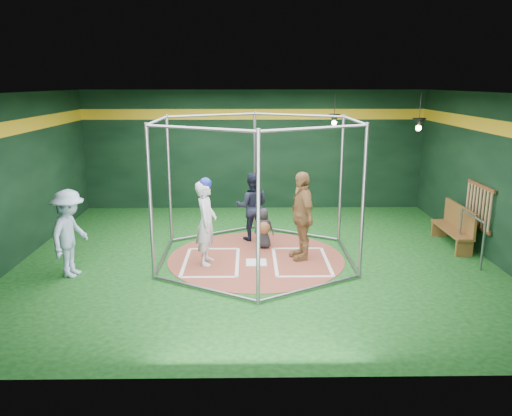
{
  "coord_description": "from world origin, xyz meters",
  "views": [
    {
      "loc": [
        -0.16,
        -10.2,
        3.71
      ],
      "look_at": [
        0.0,
        0.1,
        1.1
      ],
      "focal_mm": 35.0,
      "sensor_mm": 36.0,
      "label": 1
    }
  ],
  "objects_px": {
    "visitor_leopard": "(302,216)",
    "dugout_bench": "(455,225)",
    "umpire": "(252,206)",
    "batter_figure": "(206,222)"
  },
  "relations": [
    {
      "from": "umpire",
      "to": "dugout_bench",
      "type": "relative_size",
      "value": 0.99
    },
    {
      "from": "visitor_leopard",
      "to": "dugout_bench",
      "type": "height_order",
      "value": "visitor_leopard"
    },
    {
      "from": "visitor_leopard",
      "to": "umpire",
      "type": "bearing_deg",
      "value": -154.85
    },
    {
      "from": "visitor_leopard",
      "to": "dugout_bench",
      "type": "bearing_deg",
      "value": 89.35
    },
    {
      "from": "umpire",
      "to": "batter_figure",
      "type": "bearing_deg",
      "value": 61.03
    },
    {
      "from": "batter_figure",
      "to": "dugout_bench",
      "type": "distance_m",
      "value": 5.78
    },
    {
      "from": "visitor_leopard",
      "to": "batter_figure",
      "type": "bearing_deg",
      "value": -94.17
    },
    {
      "from": "batter_figure",
      "to": "visitor_leopard",
      "type": "bearing_deg",
      "value": 8.85
    },
    {
      "from": "umpire",
      "to": "visitor_leopard",
      "type": "bearing_deg",
      "value": 129.57
    },
    {
      "from": "visitor_leopard",
      "to": "dugout_bench",
      "type": "xyz_separation_m",
      "value": [
        3.65,
        0.8,
        -0.46
      ]
    }
  ]
}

